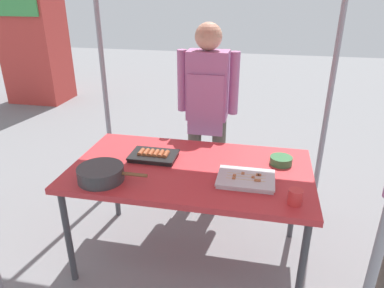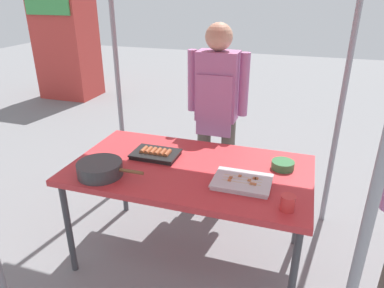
# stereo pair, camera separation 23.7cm
# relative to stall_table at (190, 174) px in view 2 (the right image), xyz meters

# --- Properties ---
(ground_plane) EXTENTS (18.00, 18.00, 0.00)m
(ground_plane) POSITION_rel_stall_table_xyz_m (0.00, 0.00, -0.70)
(ground_plane) COLOR slate
(stall_table) EXTENTS (1.60, 0.90, 0.75)m
(stall_table) POSITION_rel_stall_table_xyz_m (0.00, 0.00, 0.00)
(stall_table) COLOR #C63338
(stall_table) RESTS_ON ground
(tray_grilled_sausages) EXTENTS (0.33, 0.23, 0.05)m
(tray_grilled_sausages) POSITION_rel_stall_table_xyz_m (-0.28, 0.09, 0.07)
(tray_grilled_sausages) COLOR black
(tray_grilled_sausages) RESTS_ON stall_table
(tray_meat_skewers) EXTENTS (0.35, 0.27, 0.04)m
(tray_meat_skewers) POSITION_rel_stall_table_xyz_m (0.38, -0.11, 0.07)
(tray_meat_skewers) COLOR silver
(tray_meat_skewers) RESTS_ON stall_table
(cooking_wok) EXTENTS (0.45, 0.29, 0.09)m
(cooking_wok) POSITION_rel_stall_table_xyz_m (-0.51, -0.28, 0.10)
(cooking_wok) COLOR #38383A
(cooking_wok) RESTS_ON stall_table
(condiment_bowl) EXTENTS (0.15, 0.15, 0.05)m
(condiment_bowl) POSITION_rel_stall_table_xyz_m (0.59, 0.17, 0.08)
(condiment_bowl) COLOR #33723F
(condiment_bowl) RESTS_ON stall_table
(drink_cup_near_edge) EXTENTS (0.08, 0.08, 0.09)m
(drink_cup_near_edge) POSITION_rel_stall_table_xyz_m (0.66, -0.31, 0.10)
(drink_cup_near_edge) COLOR red
(drink_cup_near_edge) RESTS_ON stall_table
(vendor_woman) EXTENTS (0.52, 0.23, 1.61)m
(vendor_woman) POSITION_rel_stall_table_xyz_m (-0.02, 0.81, 0.26)
(vendor_woman) COLOR #595147
(vendor_woman) RESTS_ON ground
(neighbor_stall_left) EXTENTS (0.92, 0.74, 2.02)m
(neighbor_stall_left) POSITION_rel_stall_table_xyz_m (-3.42, 3.44, 0.32)
(neighbor_stall_left) COLOR #BF3833
(neighbor_stall_left) RESTS_ON ground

